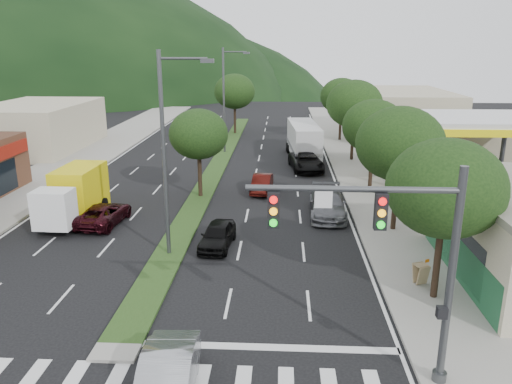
# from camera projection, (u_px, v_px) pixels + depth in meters

# --- Properties ---
(ground) EXTENTS (160.00, 160.00, 0.00)m
(ground) POSITION_uv_depth(u_px,v_px,m) (119.00, 346.00, 17.54)
(ground) COLOR black
(ground) RESTS_ON ground
(sidewalk_right) EXTENTS (5.00, 90.00, 0.15)m
(sidewalk_right) POSITION_uv_depth(u_px,v_px,m) (365.00, 174.00, 40.84)
(sidewalk_right) COLOR gray
(sidewalk_right) RESTS_ON ground
(sidewalk_left) EXTENTS (6.00, 90.00, 0.15)m
(sidewalk_left) POSITION_uv_depth(u_px,v_px,m) (61.00, 170.00, 42.12)
(sidewalk_left) COLOR gray
(sidewalk_left) RESTS_ON ground
(median) EXTENTS (1.60, 56.00, 0.12)m
(median) POSITION_uv_depth(u_px,v_px,m) (218.00, 164.00, 44.35)
(median) COLOR #203A15
(median) RESTS_ON ground
(crosswalk) EXTENTS (19.00, 2.20, 0.01)m
(crosswalk) POSITION_uv_depth(u_px,v_px,m) (99.00, 383.00, 15.62)
(crosswalk) COLOR silver
(crosswalk) RESTS_ON ground
(traffic_signal) EXTENTS (6.12, 0.40, 7.00)m
(traffic_signal) POSITION_uv_depth(u_px,v_px,m) (400.00, 246.00, 14.30)
(traffic_signal) COLOR #47494C
(traffic_signal) RESTS_ON ground
(gas_canopy) EXTENTS (12.20, 8.20, 5.25)m
(gas_canopy) POSITION_uv_depth(u_px,v_px,m) (466.00, 124.00, 36.35)
(gas_canopy) COLOR silver
(gas_canopy) RESTS_ON ground
(bldg_left_far) EXTENTS (9.00, 14.00, 4.60)m
(bldg_left_far) POSITION_uv_depth(u_px,v_px,m) (39.00, 126.00, 50.42)
(bldg_left_far) COLOR beige
(bldg_left_far) RESTS_ON ground
(bldg_right_far) EXTENTS (10.00, 16.00, 5.20)m
(bldg_right_far) POSITION_uv_depth(u_px,v_px,m) (402.00, 113.00, 57.98)
(bldg_right_far) COLOR beige
(bldg_right_far) RESTS_ON ground
(tree_r_a) EXTENTS (4.60, 4.60, 6.63)m
(tree_r_a) POSITION_uv_depth(u_px,v_px,m) (445.00, 188.00, 19.41)
(tree_r_a) COLOR black
(tree_r_a) RESTS_ON sidewalk_right
(tree_r_b) EXTENTS (4.80, 4.80, 6.94)m
(tree_r_b) POSITION_uv_depth(u_px,v_px,m) (400.00, 144.00, 27.01)
(tree_r_b) COLOR black
(tree_r_b) RESTS_ON sidewalk_right
(tree_r_c) EXTENTS (4.40, 4.40, 6.48)m
(tree_r_c) POSITION_uv_depth(u_px,v_px,m) (374.00, 126.00, 34.76)
(tree_r_c) COLOR black
(tree_r_c) RESTS_ON sidewalk_right
(tree_r_d) EXTENTS (5.00, 5.00, 7.17)m
(tree_r_d) POSITION_uv_depth(u_px,v_px,m) (354.00, 104.00, 44.22)
(tree_r_d) COLOR black
(tree_r_d) RESTS_ON sidewalk_right
(tree_r_e) EXTENTS (4.60, 4.60, 6.71)m
(tree_r_e) POSITION_uv_depth(u_px,v_px,m) (342.00, 96.00, 53.88)
(tree_r_e) COLOR black
(tree_r_e) RESTS_ON sidewalk_right
(tree_med_near) EXTENTS (4.00, 4.00, 6.02)m
(tree_med_near) POSITION_uv_depth(u_px,v_px,m) (199.00, 134.00, 33.53)
(tree_med_near) COLOR black
(tree_med_near) RESTS_ON median
(tree_med_far) EXTENTS (4.80, 4.80, 6.94)m
(tree_med_far) POSITION_uv_depth(u_px,v_px,m) (235.00, 91.00, 58.28)
(tree_med_far) COLOR black
(tree_med_far) RESTS_ON median
(streetlight_near) EXTENTS (2.60, 0.25, 10.00)m
(streetlight_near) POSITION_uv_depth(u_px,v_px,m) (168.00, 146.00, 23.62)
(streetlight_near) COLOR #47494C
(streetlight_near) RESTS_ON ground
(streetlight_mid) EXTENTS (2.60, 0.25, 10.00)m
(streetlight_mid) POSITION_uv_depth(u_px,v_px,m) (226.00, 95.00, 47.57)
(streetlight_mid) COLOR #47494C
(streetlight_mid) RESTS_ON ground
(sedan_silver) EXTENTS (1.78, 4.53, 1.47)m
(sedan_silver) POSITION_uv_depth(u_px,v_px,m) (166.00, 380.00, 14.63)
(sedan_silver) COLOR #96989D
(sedan_silver) RESTS_ON ground
(suv_maroon) EXTENTS (2.50, 4.70, 1.26)m
(suv_maroon) POSITION_uv_depth(u_px,v_px,m) (104.00, 214.00, 29.35)
(suv_maroon) COLOR black
(suv_maroon) RESTS_ON ground
(car_queue_a) EXTENTS (1.87, 3.90, 1.29)m
(car_queue_a) POSITION_uv_depth(u_px,v_px,m) (217.00, 235.00, 26.03)
(car_queue_a) COLOR black
(car_queue_a) RESTS_ON ground
(car_queue_b) EXTENTS (2.36, 5.38, 1.54)m
(car_queue_b) POSITION_uv_depth(u_px,v_px,m) (328.00, 204.00, 30.81)
(car_queue_b) COLOR #54555A
(car_queue_b) RESTS_ON ground
(car_queue_c) EXTENTS (1.60, 3.85, 1.24)m
(car_queue_c) POSITION_uv_depth(u_px,v_px,m) (262.00, 184.00, 35.86)
(car_queue_c) COLOR #460F0B
(car_queue_c) RESTS_ON ground
(car_queue_d) EXTENTS (3.16, 5.66, 1.50)m
(car_queue_d) POSITION_uv_depth(u_px,v_px,m) (306.00, 161.00, 42.18)
(car_queue_d) COLOR black
(car_queue_d) RESTS_ON ground
(box_truck) EXTENTS (2.59, 6.26, 3.05)m
(box_truck) POSITION_uv_depth(u_px,v_px,m) (75.00, 196.00, 30.10)
(box_truck) COLOR white
(box_truck) RESTS_ON ground
(motorhome) EXTENTS (3.23, 8.60, 3.23)m
(motorhome) POSITION_uv_depth(u_px,v_px,m) (304.00, 140.00, 46.32)
(motorhome) COLOR silver
(motorhome) RESTS_ON ground
(a_frame_sign) EXTENTS (0.72, 0.77, 1.21)m
(a_frame_sign) POSITION_uv_depth(u_px,v_px,m) (421.00, 272.00, 21.69)
(a_frame_sign) COLOR tan
(a_frame_sign) RESTS_ON sidewalk_right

